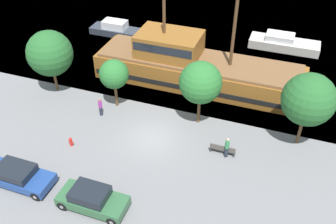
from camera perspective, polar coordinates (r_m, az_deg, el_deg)
ground_plane at (r=29.14m, az=-2.37°, el=-3.90°), size 160.00×160.00×0.00m
pirate_ship at (r=34.71m, az=4.12°, el=6.85°), size 20.36×4.86×8.75m
moored_boat_dockside at (r=42.92m, az=17.17°, el=9.99°), size 7.35×2.41×1.61m
moored_boat_outer at (r=44.53m, az=-7.60°, el=12.32°), size 6.77×2.07×1.62m
parked_car_curb_front at (r=24.40m, az=-11.50°, el=-12.84°), size 4.40×1.92×1.51m
parked_car_curb_mid at (r=27.26m, az=-21.96°, el=-8.93°), size 4.83×2.02×1.36m
fire_hydrant at (r=29.10m, az=-14.59°, el=-4.35°), size 0.42×0.25×0.76m
bench_promenade_east at (r=27.78m, az=8.33°, el=-5.62°), size 1.86×0.45×0.85m
pedestrian_walking_near at (r=31.34m, az=-10.26°, el=0.77°), size 0.32×0.32×1.63m
pedestrian_walking_far at (r=27.31m, az=8.96°, el=-5.35°), size 0.32×0.32×1.73m
tree_row_east at (r=34.16m, az=-17.57°, el=8.51°), size 3.98×3.98×5.68m
tree_row_mideast at (r=31.03m, az=-8.23°, el=5.71°), size 2.45×2.45×4.36m
tree_row_midwest at (r=28.51m, az=4.97°, el=4.47°), size 3.31×3.31×5.45m
tree_row_west at (r=28.00m, az=20.64°, el=1.78°), size 3.83×3.83×5.92m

